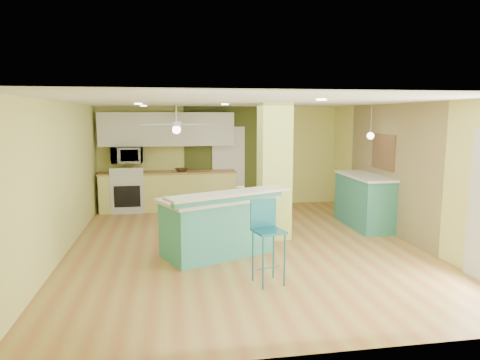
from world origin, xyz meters
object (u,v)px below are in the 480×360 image
Objects in this scene: peninsula at (218,224)px; bar_stool at (266,227)px; fruit_bowl at (182,170)px; canister at (240,191)px; side_counter at (365,200)px.

bar_stool is (0.52, -1.28, 0.26)m from peninsula.
canister is at bearing -75.82° from fruit_bowl.
bar_stool is 4.89m from fruit_bowl.
side_counter is at bearing 30.74° from bar_stool.
fruit_bowl is 3.52m from canister.
canister reaches higher than side_counter.
fruit_bowl is at bearing 149.51° from side_counter.
bar_stool reaches higher than side_counter.
peninsula is 1.41m from bar_stool.
fruit_bowl is (-3.68, 2.17, 0.44)m from side_counter.
fruit_bowl is at bearing 104.18° from canister.
peninsula is 1.33× the size of side_counter.
canister is (0.39, 0.09, 0.52)m from peninsula.
canister reaches higher than fruit_bowl.
side_counter reaches higher than fruit_bowl.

